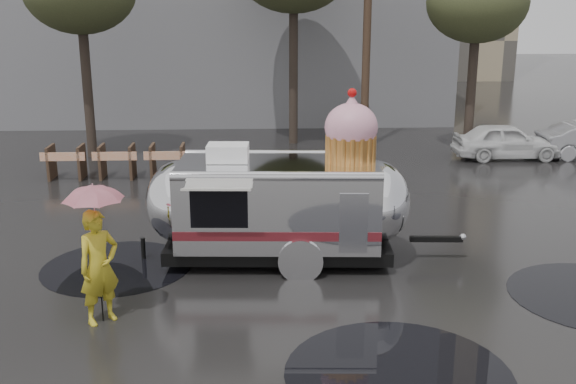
{
  "coord_description": "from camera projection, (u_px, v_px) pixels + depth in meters",
  "views": [
    {
      "loc": [
        -1.38,
        -9.84,
        5.06
      ],
      "look_at": [
        -0.77,
        3.08,
        1.43
      ],
      "focal_mm": 42.0,
      "sensor_mm": 36.0,
      "label": 1
    }
  ],
  "objects": [
    {
      "name": "puddles",
      "position": [
        348.0,
        296.0,
        12.07
      ],
      "size": [
        11.94,
        8.92,
        0.01
      ],
      "color": "black",
      "rests_on": "ground"
    },
    {
      "name": "utility_pole",
      "position": [
        367.0,
        17.0,
        23.22
      ],
      "size": [
        1.6,
        0.28,
        9.0
      ],
      "color": "#473323",
      "rests_on": "ground"
    },
    {
      "name": "person_left",
      "position": [
        99.0,
        267.0,
        10.86
      ],
      "size": [
        0.82,
        0.8,
        1.91
      ],
      "primitive_type": "imported",
      "rotation": [
        0.0,
        0.0,
        0.72
      ],
      "color": "gold",
      "rests_on": "ground"
    },
    {
      "name": "ground",
      "position": [
        344.0,
        328.0,
        10.89
      ],
      "size": [
        120.0,
        120.0,
        0.0
      ],
      "primitive_type": "plane",
      "color": "black",
      "rests_on": "ground"
    },
    {
      "name": "tree_right",
      "position": [
        477.0,
        3.0,
        22.3
      ],
      "size": [
        3.36,
        3.36,
        6.42
      ],
      "color": "#382D26",
      "rests_on": "ground"
    },
    {
      "name": "umbrella_pink",
      "position": [
        94.0,
        208.0,
        10.6
      ],
      "size": [
        1.18,
        1.18,
        2.35
      ],
      "color": "pink",
      "rests_on": "ground"
    },
    {
      "name": "barricade_row",
      "position": [
        117.0,
        161.0,
        20.08
      ],
      "size": [
        4.3,
        0.8,
        1.0
      ],
      "color": "#473323",
      "rests_on": "ground"
    },
    {
      "name": "airstream_trailer",
      "position": [
        282.0,
        201.0,
        13.47
      ],
      "size": [
        6.63,
        2.62,
        3.57
      ],
      "rotation": [
        0.0,
        0.0,
        -0.06
      ],
      "color": "silver",
      "rests_on": "ground"
    }
  ]
}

